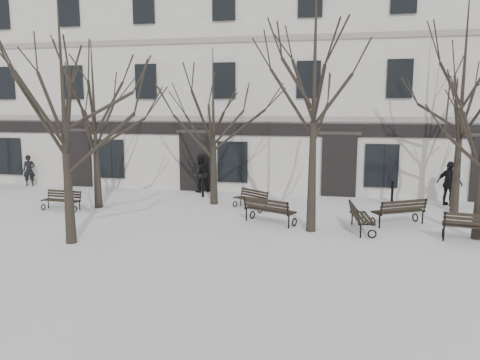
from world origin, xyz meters
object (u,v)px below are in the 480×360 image
(tree_1, at_px, (62,88))
(bench_5, at_px, (360,217))
(bench_1, at_px, (269,210))
(bench_0, at_px, (62,200))
(bench_2, at_px, (477,226))
(bench_3, at_px, (251,199))
(tree_2, at_px, (315,64))
(bench_4, at_px, (400,211))

(tree_1, distance_m, bench_5, 10.32)
(bench_1, xyz_separation_m, bench_5, (3.17, -0.32, -0.03))
(bench_0, height_order, bench_2, bench_2)
(bench_2, distance_m, bench_3, 8.38)
(tree_1, xyz_separation_m, bench_0, (-2.95, 4.10, -4.30))
(tree_1, bearing_deg, tree_2, 22.31)
(bench_3, height_order, bench_5, bench_5)
(bench_4, height_order, bench_5, bench_4)
(tree_1, height_order, bench_5, tree_1)
(bench_2, bearing_deg, bench_5, -2.58)
(bench_1, bearing_deg, tree_1, 57.62)
(bench_3, relative_size, bench_5, 0.85)
(tree_2, bearing_deg, tree_1, -157.69)
(bench_2, relative_size, bench_3, 1.28)
(bench_3, bearing_deg, bench_0, -130.48)
(tree_2, relative_size, bench_2, 4.31)
(tree_1, relative_size, bench_5, 3.99)
(tree_2, relative_size, bench_5, 4.66)
(bench_1, height_order, bench_4, same)
(tree_1, bearing_deg, bench_2, 11.93)
(bench_2, xyz_separation_m, bench_3, (-7.72, 3.27, -0.10))
(bench_1, height_order, bench_5, bench_1)
(bench_5, bearing_deg, bench_1, 76.59)
(bench_1, height_order, bench_2, bench_2)
(bench_3, distance_m, bench_5, 4.96)
(tree_1, bearing_deg, bench_5, 20.51)
(bench_2, distance_m, bench_5, 3.55)
(bench_2, bearing_deg, tree_2, 4.81)
(tree_2, xyz_separation_m, bench_2, (5.10, -0.36, -4.99))
(tree_1, bearing_deg, bench_4, 23.31)
(tree_2, bearing_deg, bench_3, 132.00)
(tree_2, xyz_separation_m, bench_5, (1.62, 0.34, -5.03))
(bench_2, bearing_deg, tree_1, 20.72)
(tree_1, bearing_deg, bench_3, 52.03)
(bench_0, bearing_deg, bench_2, -1.73)
(tree_2, height_order, bench_3, tree_2)
(tree_2, distance_m, bench_4, 6.03)
(bench_1, height_order, bench_3, bench_1)
(tree_1, xyz_separation_m, tree_2, (7.20, 2.95, 0.80))
(tree_2, relative_size, bench_0, 5.46)
(bench_1, distance_m, bench_2, 6.72)
(tree_1, distance_m, tree_2, 7.82)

